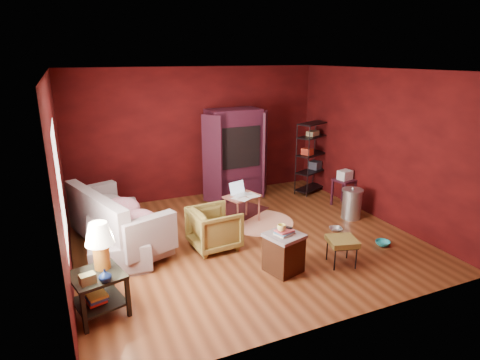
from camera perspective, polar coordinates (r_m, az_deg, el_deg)
The scene contains 18 objects.
room at distance 6.45m, azimuth 0.44°, elevation 2.86°, with size 5.54×5.04×2.84m.
sofa at distance 6.85m, azimuth -17.28°, elevation -5.67°, with size 2.21×0.64×0.86m, color gray.
armchair at distance 6.53m, azimuth -3.68°, elevation -6.58°, with size 0.72×0.68×0.74m, color black.
pet_bowl_steel at distance 7.41m, azimuth 13.48°, elevation -6.21°, with size 0.23×0.06×0.23m, color silver.
pet_bowl_turquoise at distance 7.09m, azimuth 19.70°, elevation -7.86°, with size 0.24×0.08×0.24m, color #25A4B0.
vase at distance 4.92m, azimuth -18.64°, elevation -12.79°, with size 0.15×0.16×0.15m, color #0C193E.
mug at distance 5.69m, azimuth 5.93°, elevation -6.66°, with size 0.13×0.10×0.13m, color #F7E379.
side_table at distance 5.14m, azimuth -19.49°, elevation -10.74°, with size 0.70×0.70×1.14m.
sofa_cushions at distance 6.80m, azimuth -17.29°, elevation -5.73°, with size 1.48×2.32×0.91m.
hamper at distance 5.90m, azimuth 6.23°, elevation -10.13°, with size 0.59×0.59×0.67m.
footstool at distance 6.20m, azimuth 14.34°, elevation -8.57°, with size 0.50×0.50×0.42m.
rug_round at distance 7.61m, azimuth 2.85°, elevation -6.00°, with size 1.53×1.53×0.01m.
rug_oriental at distance 8.02m, azimuth -0.98°, elevation -4.63°, with size 1.55×1.38×0.01m.
laptop_desk at distance 7.45m, azimuth 0.26°, elevation -2.64°, with size 0.72×0.63×0.77m.
tv_armoire at distance 8.66m, azimuth -0.81°, elevation 3.93°, with size 1.53×0.83×1.94m.
wire_shelving at distance 9.18m, azimuth 10.18°, elevation 3.59°, with size 0.86×0.63×1.61m.
small_stand at distance 8.53m, azimuth 14.65°, elevation 0.07°, with size 0.45×0.45×0.76m.
trash_can at distance 7.99m, azimuth 15.60°, elevation -3.24°, with size 0.52×0.52×0.63m.
Camera 1 is at (-2.58, -5.72, 3.01)m, focal length 30.00 mm.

